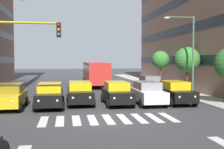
{
  "coord_description": "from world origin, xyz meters",
  "views": [
    {
      "loc": [
        2.37,
        15.92,
        3.39
      ],
      "look_at": [
        -1.17,
        -5.88,
        2.23
      ],
      "focal_mm": 45.93,
      "sensor_mm": 36.0,
      "label": 1
    }
  ],
  "objects": [
    {
      "name": "street_lamp_left",
      "position": [
        -8.05,
        -7.34,
        4.42
      ],
      "size": [
        2.75,
        0.28,
        6.98
      ],
      "color": "#4C6B56",
      "rests_on": "sidewalk_left"
    },
    {
      "name": "street_tree_2",
      "position": [
        -9.04,
        -17.5,
        3.35
      ],
      "size": [
        2.13,
        2.13,
        4.29
      ],
      "color": "#513823",
      "rests_on": "sidewalk_left"
    },
    {
      "name": "car_0",
      "position": [
        -5.95,
        -4.92,
        0.89
      ],
      "size": [
        2.02,
        4.44,
        1.72
      ],
      "color": "black",
      "rests_on": "ground_plane"
    },
    {
      "name": "ground_plane",
      "position": [
        0.0,
        0.0,
        0.0
      ],
      "size": [
        180.0,
        180.0,
        0.0
      ],
      "primitive_type": "plane",
      "color": "#38383A"
    },
    {
      "name": "car_2",
      "position": [
        -1.41,
        -5.08,
        0.89
      ],
      "size": [
        2.02,
        4.44,
        1.72
      ],
      "color": "black",
      "rests_on": "ground_plane"
    },
    {
      "name": "car_3",
      "position": [
        1.31,
        -5.67,
        0.89
      ],
      "size": [
        2.02,
        4.44,
        1.72
      ],
      "color": "black",
      "rests_on": "ground_plane"
    },
    {
      "name": "car_5",
      "position": [
        6.16,
        -4.54,
        0.89
      ],
      "size": [
        2.02,
        4.44,
        1.72
      ],
      "color": "gold",
      "rests_on": "ground_plane"
    },
    {
      "name": "bus_behind_traffic",
      "position": [
        -1.41,
        -20.57,
        1.86
      ],
      "size": [
        2.78,
        10.5,
        3.0
      ],
      "color": "red",
      "rests_on": "ground_plane"
    },
    {
      "name": "street_tree_1",
      "position": [
        -9.11,
        -9.94,
        3.37
      ],
      "size": [
        2.42,
        2.42,
        4.44
      ],
      "color": "#513823",
      "rests_on": "sidewalk_left"
    },
    {
      "name": "crosswalk_markings",
      "position": [
        -0.0,
        0.0,
        0.0
      ],
      "size": [
        7.65,
        2.8,
        0.01
      ],
      "color": "silver",
      "rests_on": "ground_plane"
    },
    {
      "name": "car_row2_0",
      "position": [
        -6.23,
        -12.57,
        0.89
      ],
      "size": [
        2.02,
        4.44,
        1.72
      ],
      "color": "#B2B7BC",
      "rests_on": "ground_plane"
    },
    {
      "name": "car_4",
      "position": [
        3.48,
        -4.58,
        0.89
      ],
      "size": [
        2.02,
        4.44,
        1.72
      ],
      "color": "black",
      "rests_on": "ground_plane"
    },
    {
      "name": "car_1",
      "position": [
        -3.72,
        -4.8,
        0.89
      ],
      "size": [
        2.02,
        4.44,
        1.72
      ],
      "color": "silver",
      "rests_on": "ground_plane"
    }
  ]
}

